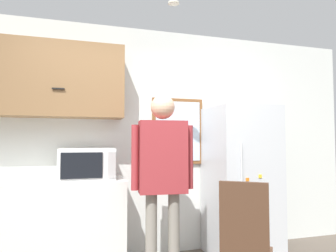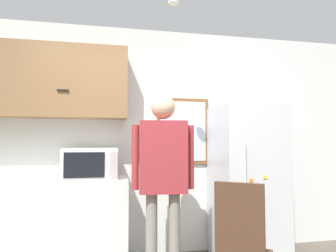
% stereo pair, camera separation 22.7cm
% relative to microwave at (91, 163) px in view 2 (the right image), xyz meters
% --- Properties ---
extents(back_wall, '(6.00, 0.06, 2.70)m').
position_rel_microwave_xyz_m(back_wall, '(0.51, 0.35, 0.25)').
color(back_wall, silver).
rests_on(back_wall, ground_plane).
extents(counter, '(2.07, 0.57, 0.94)m').
position_rel_microwave_xyz_m(counter, '(-0.65, 0.03, -0.63)').
color(counter, silver).
rests_on(counter, ground_plane).
extents(upper_cabinets, '(2.07, 0.34, 0.80)m').
position_rel_microwave_xyz_m(upper_cabinets, '(-0.65, 0.16, 0.89)').
color(upper_cabinets, olive).
extents(microwave, '(0.56, 0.41, 0.32)m').
position_rel_microwave_xyz_m(microwave, '(0.00, 0.00, 0.00)').
color(microwave, white).
rests_on(microwave, counter).
extents(person, '(0.60, 0.26, 1.78)m').
position_rel_microwave_xyz_m(person, '(0.70, -0.40, 0.00)').
color(person, gray).
rests_on(person, ground_plane).
extents(refrigerator, '(0.72, 0.74, 1.74)m').
position_rel_microwave_xyz_m(refrigerator, '(1.75, -0.04, -0.23)').
color(refrigerator, silver).
rests_on(refrigerator, ground_plane).
extents(chair, '(0.56, 0.56, 1.02)m').
position_rel_microwave_xyz_m(chair, '(1.19, -1.07, -0.56)').
color(chair, '#472D1E').
rests_on(chair, ground_plane).
extents(window, '(0.65, 0.05, 0.81)m').
position_rel_microwave_xyz_m(window, '(1.08, 0.31, 0.36)').
color(window, brown).
extents(ceiling_light, '(0.11, 0.11, 0.01)m').
position_rel_microwave_xyz_m(ceiling_light, '(0.79, -0.48, 1.58)').
color(ceiling_light, white).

